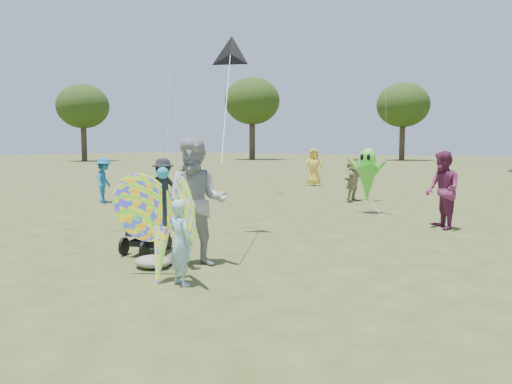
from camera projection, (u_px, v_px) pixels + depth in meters
ground at (204, 286)px, 6.46m from camera, size 160.00×160.00×0.00m
child_girl at (180, 243)px, 6.48m from camera, size 0.47×0.37×1.13m
adult_man at (197, 202)px, 7.48m from camera, size 1.19×1.13×1.94m
grey_bag at (152, 262)px, 7.43m from camera, size 0.57×0.47×0.18m
crowd_b at (163, 189)px, 12.23m from camera, size 0.90×1.11×1.50m
crowd_d at (353, 179)px, 16.08m from camera, size 0.59×1.38×1.44m
crowd_e at (442, 190)px, 10.78m from camera, size 1.01×1.05×1.70m
crowd_g at (314, 167)px, 22.14m from camera, size 0.96×0.84×1.66m
crowd_i at (104, 180)px, 15.67m from camera, size 0.95×1.06×1.42m
jogging_stroller at (151, 217)px, 8.41m from camera, size 0.74×1.13×1.09m
butterfly_kite at (162, 224)px, 6.66m from camera, size 1.74×0.75×1.74m
delta_kite_rig at (230, 55)px, 9.78m from camera, size 1.98×2.59×2.45m
alien_kite at (367, 177)px, 13.23m from camera, size 1.12×0.69×1.74m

